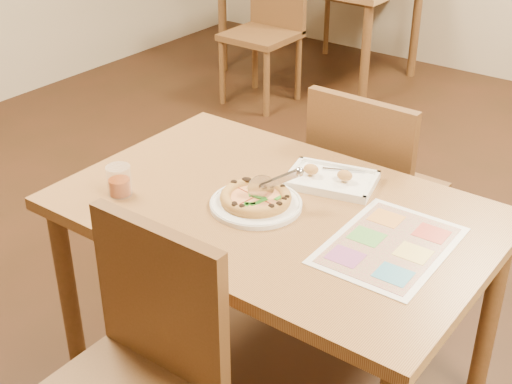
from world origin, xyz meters
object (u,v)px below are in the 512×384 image
Objects in this scene: pizza_cutter at (274,182)px; menu at (389,245)px; dining_table at (276,230)px; appetizer_tray at (331,180)px; chair_far at (368,176)px; chair_near at (138,354)px; glass_tumbler at (119,182)px; pizza at (256,198)px; bg_chair_near at (270,14)px; plate at (256,204)px.

menu is (0.38, 0.02, -0.08)m from pizza_cutter.
appetizer_tray reaches higher than dining_table.
appetizer_tray is at bearing 146.27° from menu.
pizza_cutter is (-0.00, -0.61, 0.24)m from chair_far.
pizza_cutter is 0.28× the size of menu.
menu is at bearing 58.12° from chair_near.
dining_table is 0.50m from glass_tumbler.
chair_far is 2.16× the size of pizza.
dining_table is 0.39m from menu.
menu reaches higher than dining_table.
bg_chair_near is 3.91× the size of pizza_cutter.
pizza is at bearing 85.45° from chair_far.
menu is (0.81, 0.24, -0.04)m from glass_tumbler.
bg_chair_near is 1.50× the size of appetizer_tray.
menu is (0.43, 0.04, -0.02)m from pizza.
pizza_cutter is 0.39m from menu.
dining_table is 0.11m from plate.
chair_far is at bearing 44.24° from pizza_cutter.
appetizer_tray is (0.11, 0.25, -0.01)m from pizza.
dining_table is 2.77× the size of bg_chair_near.
plate is (-0.05, 0.56, 0.16)m from chair_near.
dining_table is 2.77× the size of chair_near.
appetizer_tray is (1.66, -1.98, 0.17)m from bg_chair_near.
plate reaches higher than dining_table.
chair_near is 1.00× the size of bg_chair_near.
dining_table is 2.72m from bg_chair_near.
chair_far is (-0.00, 1.20, 0.00)m from chair_near.
appetizer_tray is at bearing 66.83° from pizza.
bg_chair_near reaches higher than menu.
appetizer_tray is 0.67m from glass_tumbler.
glass_tumbler is at bearing -163.67° from menu.
dining_table is at bearing 90.00° from chair_near.
chair_far is at bearing -44.94° from bg_chair_near.
pizza is at bearing -113.17° from appetizer_tray.
pizza_cutter reaches higher than glass_tumbler.
plate is at bearing -111.76° from appetizer_tray.
menu is at bearing 5.46° from pizza.
dining_table is at bearing -178.97° from menu.
chair_far is 0.72m from menu.
pizza is 0.69× the size of appetizer_tray.
pizza is at bearing 160.05° from pizza_cutter.
pizza is 0.28m from appetizer_tray.
chair_near is at bearing -40.81° from glass_tumbler.
chair_far is 1.50× the size of appetizer_tray.
appetizer_tray reaches higher than pizza.
dining_table is 0.25m from appetizer_tray.
menu is at bearing 6.26° from plate.
pizza_cutter is 0.25m from appetizer_tray.
bg_chair_near is 1.68× the size of plate.
menu is at bearing 16.33° from glass_tumbler.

